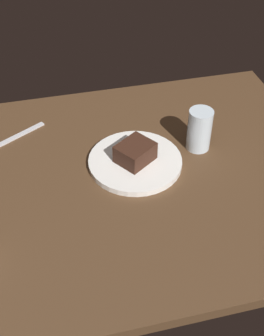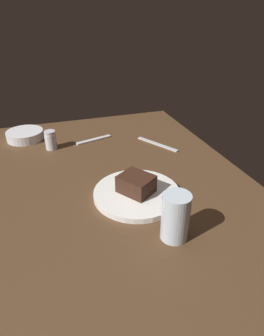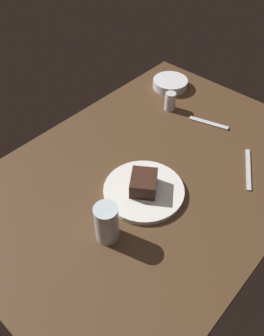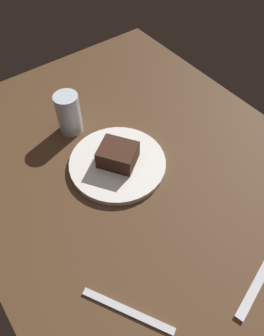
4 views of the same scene
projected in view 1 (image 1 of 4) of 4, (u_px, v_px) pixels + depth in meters
dining_table at (107, 183)px, 117.28cm from camera, size 120.00×84.00×3.00cm
dessert_plate at (135, 162)px, 120.07cm from camera, size 24.94×24.94×1.61cm
chocolate_cake_slice at (135, 153)px, 117.70cm from camera, size 11.89×11.52×5.03cm
water_glass at (199, 130)px, 121.97cm from camera, size 6.58×6.58×11.96cm
butter_knife at (16, 137)px, 128.89cm from camera, size 17.14×10.74×0.50cm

